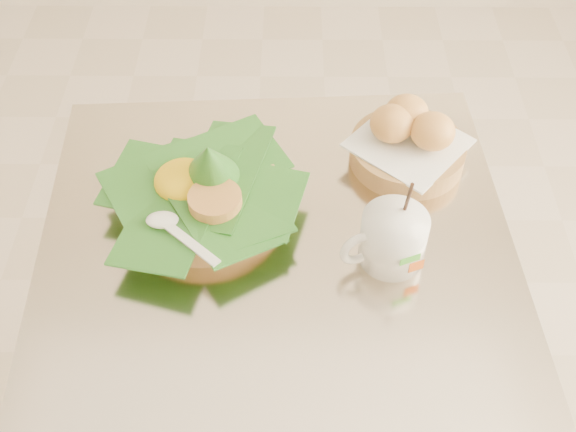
{
  "coord_description": "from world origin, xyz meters",
  "views": [
    {
      "loc": [
        0.11,
        -0.72,
        1.57
      ],
      "look_at": [
        0.11,
        -0.05,
        0.82
      ],
      "focal_mm": 45.0,
      "sensor_mm": 36.0,
      "label": 1
    }
  ],
  "objects_px": {
    "bread_basket": "(408,141)",
    "cafe_table": "(279,332)",
    "rice_basket": "(203,190)",
    "coffee_mug": "(392,238)"
  },
  "relations": [
    {
      "from": "bread_basket",
      "to": "cafe_table",
      "type": "bearing_deg",
      "value": -136.59
    },
    {
      "from": "cafe_table",
      "to": "bread_basket",
      "type": "height_order",
      "value": "bread_basket"
    },
    {
      "from": "rice_basket",
      "to": "bread_basket",
      "type": "height_order",
      "value": "rice_basket"
    },
    {
      "from": "cafe_table",
      "to": "coffee_mug",
      "type": "bearing_deg",
      "value": -4.28
    },
    {
      "from": "coffee_mug",
      "to": "bread_basket",
      "type": "bearing_deg",
      "value": 77.57
    },
    {
      "from": "cafe_table",
      "to": "bread_basket",
      "type": "bearing_deg",
      "value": 43.41
    },
    {
      "from": "cafe_table",
      "to": "coffee_mug",
      "type": "xyz_separation_m",
      "value": [
        0.16,
        -0.01,
        0.26
      ]
    },
    {
      "from": "rice_basket",
      "to": "bread_basket",
      "type": "distance_m",
      "value": 0.34
    },
    {
      "from": "cafe_table",
      "to": "rice_basket",
      "type": "xyz_separation_m",
      "value": [
        -0.11,
        0.08,
        0.26
      ]
    },
    {
      "from": "bread_basket",
      "to": "rice_basket",
      "type": "bearing_deg",
      "value": -160.56
    }
  ]
}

